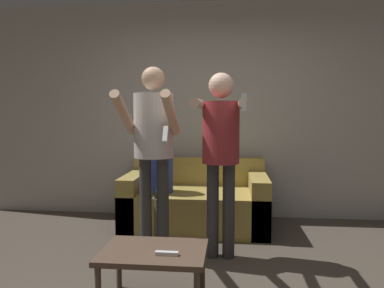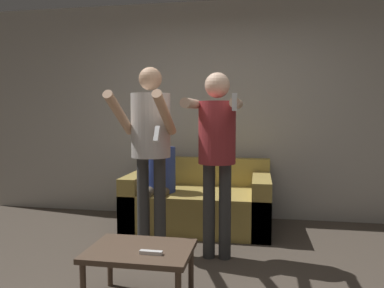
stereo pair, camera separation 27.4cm
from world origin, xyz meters
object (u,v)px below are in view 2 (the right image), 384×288
at_px(couch, 199,203).
at_px(person_standing_right, 217,142).
at_px(remote_on_table, 151,252).
at_px(coffee_table, 140,255).
at_px(person_seated, 159,173).
at_px(person_standing_left, 150,137).

xyz_separation_m(couch, person_standing_right, (0.30, -0.94, 0.78)).
bearing_deg(couch, remote_on_table, -90.42).
bearing_deg(remote_on_table, coffee_table, 138.06).
distance_m(person_seated, remote_on_table, 1.76).
distance_m(couch, person_standing_right, 1.26).
xyz_separation_m(couch, person_standing_left, (-0.30, -0.94, 0.82)).
relative_size(person_standing_left, remote_on_table, 11.48).
bearing_deg(coffee_table, remote_on_table, -41.94).
bearing_deg(remote_on_table, couch, 89.58).
distance_m(couch, coffee_table, 1.84).
bearing_deg(person_standing_left, person_standing_right, -0.12).
relative_size(couch, person_seated, 1.39).
height_order(person_standing_left, remote_on_table, person_standing_left).
height_order(coffee_table, remote_on_table, remote_on_table).
height_order(person_standing_left, coffee_table, person_standing_left).
height_order(couch, coffee_table, couch).
distance_m(person_seated, coffee_table, 1.66).
height_order(couch, person_seated, person_seated).
bearing_deg(coffee_table, couch, 86.30).
bearing_deg(coffee_table, person_seated, 100.48).
bearing_deg(remote_on_table, person_seated, 103.28).
relative_size(person_seated, remote_on_table, 7.73).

